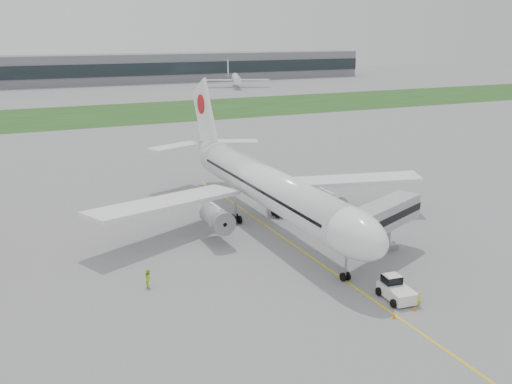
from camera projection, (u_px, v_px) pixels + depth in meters
name	position (u px, v px, depth m)	size (l,w,h in m)	color
ground	(280.00, 235.00, 72.66)	(600.00, 600.00, 0.00)	#959598
apron_markings	(299.00, 249.00, 68.29)	(70.00, 70.00, 0.04)	yellow
grass_strip	(105.00, 114.00, 177.58)	(600.00, 50.00, 0.02)	#20461A
terminal_building	(62.00, 70.00, 271.74)	(320.00, 22.30, 14.00)	gray
airliner	(264.00, 184.00, 75.38)	(48.13, 53.95, 17.88)	white
pushback_tug	(396.00, 289.00, 55.39)	(3.10, 4.27, 2.07)	white
jet_bridge	(378.00, 219.00, 63.58)	(13.60, 9.10, 6.59)	#B0B0B3
safety_cone_left	(394.00, 316.00, 51.61)	(0.35, 0.35, 0.48)	orange
safety_cone_right	(415.00, 308.00, 53.08)	(0.36, 0.36, 0.50)	orange
ground_crew_near	(419.00, 299.00, 53.72)	(0.56, 0.37, 1.55)	#D7F528
ground_crew_far	(149.00, 278.00, 57.84)	(0.94, 0.73, 1.94)	#CEFB29
distant_aircraft_right	(236.00, 87.00, 262.82)	(30.45, 26.87, 11.64)	white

